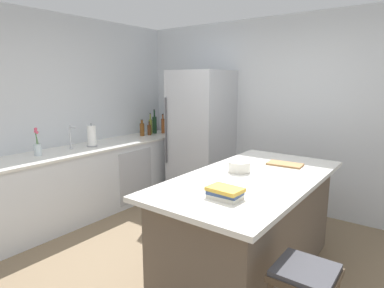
% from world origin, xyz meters
% --- Properties ---
extents(ground_plane, '(7.20, 7.20, 0.00)m').
position_xyz_m(ground_plane, '(0.00, 0.00, 0.00)').
color(ground_plane, '#7A664C').
extents(wall_rear, '(6.00, 0.10, 2.60)m').
position_xyz_m(wall_rear, '(0.00, 2.25, 1.30)').
color(wall_rear, silver).
rests_on(wall_rear, ground_plane).
extents(wall_left, '(0.10, 6.00, 2.60)m').
position_xyz_m(wall_left, '(-2.45, 0.00, 1.30)').
color(wall_left, silver).
rests_on(wall_left, ground_plane).
extents(counter_run_left, '(0.69, 2.99, 0.90)m').
position_xyz_m(counter_run_left, '(-2.07, 0.62, 0.45)').
color(counter_run_left, silver).
rests_on(counter_run_left, ground_plane).
extents(kitchen_island, '(1.04, 2.05, 0.93)m').
position_xyz_m(kitchen_island, '(0.30, 0.46, 0.47)').
color(kitchen_island, brown).
rests_on(kitchen_island, ground_plane).
extents(refrigerator, '(0.77, 0.79, 1.90)m').
position_xyz_m(refrigerator, '(-1.21, 1.82, 0.95)').
color(refrigerator, '#B7BABF').
rests_on(refrigerator, ground_plane).
extents(bar_stool, '(0.36, 0.36, 0.67)m').
position_xyz_m(bar_stool, '(1.02, -0.26, 0.54)').
color(bar_stool, '#473828').
rests_on(bar_stool, ground_plane).
extents(sink_faucet, '(0.15, 0.05, 0.30)m').
position_xyz_m(sink_faucet, '(-2.12, 0.26, 1.06)').
color(sink_faucet, silver).
rests_on(sink_faucet, counter_run_left).
extents(flower_vase, '(0.08, 0.08, 0.33)m').
position_xyz_m(flower_vase, '(-2.10, -0.19, 1.00)').
color(flower_vase, silver).
rests_on(flower_vase, counter_run_left).
extents(paper_towel_roll, '(0.14, 0.14, 0.31)m').
position_xyz_m(paper_towel_roll, '(-2.06, 0.52, 1.03)').
color(paper_towel_roll, gray).
rests_on(paper_towel_roll, counter_run_left).
extents(soda_bottle, '(0.06, 0.06, 0.30)m').
position_xyz_m(soda_bottle, '(-2.12, 1.99, 1.02)').
color(soda_bottle, silver).
rests_on(soda_bottle, counter_run_left).
extents(vinegar_bottle, '(0.06, 0.06, 0.32)m').
position_xyz_m(vinegar_bottle, '(-2.05, 1.91, 1.03)').
color(vinegar_bottle, '#994C23').
rests_on(vinegar_bottle, counter_run_left).
extents(wine_bottle, '(0.07, 0.07, 0.39)m').
position_xyz_m(wine_bottle, '(-2.15, 1.82, 1.05)').
color(wine_bottle, '#19381E').
rests_on(wine_bottle, counter_run_left).
extents(olive_oil_bottle, '(0.06, 0.06, 0.34)m').
position_xyz_m(olive_oil_bottle, '(-2.14, 1.72, 1.03)').
color(olive_oil_bottle, olive).
rests_on(olive_oil_bottle, counter_run_left).
extents(syrup_bottle, '(0.06, 0.06, 0.22)m').
position_xyz_m(syrup_bottle, '(-2.08, 1.62, 0.99)').
color(syrup_bottle, '#5B3319').
rests_on(syrup_bottle, counter_run_left).
extents(whiskey_bottle, '(0.07, 0.07, 0.26)m').
position_xyz_m(whiskey_bottle, '(-2.13, 1.52, 1.01)').
color(whiskey_bottle, brown).
rests_on(whiskey_bottle, counter_run_left).
extents(cookbook_stack, '(0.26, 0.18, 0.08)m').
position_xyz_m(cookbook_stack, '(0.39, -0.15, 0.97)').
color(cookbook_stack, silver).
rests_on(cookbook_stack, kitchen_island).
extents(mixing_bowl, '(0.20, 0.20, 0.10)m').
position_xyz_m(mixing_bowl, '(0.14, 0.53, 0.97)').
color(mixing_bowl, silver).
rests_on(mixing_bowl, kitchen_island).
extents(cutting_board, '(0.35, 0.21, 0.02)m').
position_xyz_m(cutting_board, '(0.39, 1.01, 0.93)').
color(cutting_board, '#9E7042').
rests_on(cutting_board, kitchen_island).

